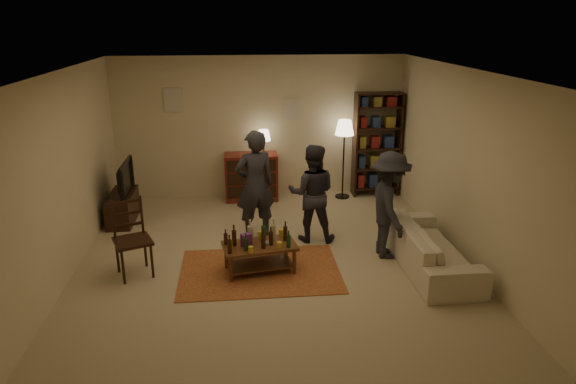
{
  "coord_description": "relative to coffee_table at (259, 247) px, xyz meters",
  "views": [
    {
      "loc": [
        -0.44,
        -6.72,
        3.34
      ],
      "look_at": [
        0.24,
        0.1,
        1.01
      ],
      "focal_mm": 32.0,
      "sensor_mm": 36.0,
      "label": 1
    }
  ],
  "objects": [
    {
      "name": "person_left",
      "position": [
        0.01,
        1.2,
        0.5
      ],
      "size": [
        0.72,
        0.57,
        1.74
      ],
      "primitive_type": "imported",
      "rotation": [
        0.0,
        0.0,
        3.41
      ],
      "color": "#292A31",
      "rests_on": "ground"
    },
    {
      "name": "tv_stand",
      "position": [
        -2.24,
        2.1,
        0.01
      ],
      "size": [
        0.4,
        1.0,
        1.06
      ],
      "color": "black",
      "rests_on": "ground"
    },
    {
      "name": "rug",
      "position": [
        0.01,
        -0.0,
        -0.37
      ],
      "size": [
        2.2,
        1.5,
        0.01
      ],
      "primitive_type": "cube",
      "color": "#953820",
      "rests_on": "ground"
    },
    {
      "name": "dining_chair",
      "position": [
        -1.71,
        0.13,
        0.2
      ],
      "size": [
        0.61,
        0.61,
        1.08
      ],
      "rotation": [
        0.0,
        0.0,
        0.39
      ],
      "color": "black",
      "rests_on": "ground"
    },
    {
      "name": "person_right",
      "position": [
        0.88,
        1.01,
        0.4
      ],
      "size": [
        0.83,
        0.7,
        1.54
      ],
      "primitive_type": "imported",
      "rotation": [
        0.0,
        0.0,
        2.98
      ],
      "color": "#2B2A33",
      "rests_on": "ground"
    },
    {
      "name": "sofa",
      "position": [
        2.4,
        -0.1,
        -0.07
      ],
      "size": [
        0.81,
        2.08,
        0.61
      ],
      "primitive_type": "imported",
      "rotation": [
        0.0,
        0.0,
        1.57
      ],
      "color": "beige",
      "rests_on": "ground"
    },
    {
      "name": "dresser",
      "position": [
        0.01,
        3.02,
        0.1
      ],
      "size": [
        1.0,
        0.5,
        1.36
      ],
      "color": "maroon",
      "rests_on": "ground"
    },
    {
      "name": "person_by_sofa",
      "position": [
        1.9,
        0.32,
        0.41
      ],
      "size": [
        0.6,
        1.03,
        1.58
      ],
      "primitive_type": "imported",
      "rotation": [
        0.0,
        0.0,
        1.56
      ],
      "color": "#25262C",
      "rests_on": "ground"
    },
    {
      "name": "bookshelf",
      "position": [
        2.45,
        3.08,
        0.66
      ],
      "size": [
        0.9,
        0.34,
        2.02
      ],
      "color": "black",
      "rests_on": "ground"
    },
    {
      "name": "coffee_table",
      "position": [
        0.0,
        0.0,
        0.0
      ],
      "size": [
        1.07,
        0.7,
        0.74
      ],
      "rotation": [
        0.0,
        0.0,
        0.17
      ],
      "color": "brown",
      "rests_on": "ground"
    },
    {
      "name": "floor_lamp",
      "position": [
        1.77,
        2.95,
        0.91
      ],
      "size": [
        0.36,
        0.36,
        1.53
      ],
      "color": "black",
      "rests_on": "ground"
    },
    {
      "name": "room_shell",
      "position": [
        -0.45,
        3.28,
        1.44
      ],
      "size": [
        6.0,
        6.0,
        6.0
      ],
      "color": "beige",
      "rests_on": "ground"
    },
    {
      "name": "floor",
      "position": [
        0.2,
        0.3,
        -0.37
      ],
      "size": [
        6.0,
        6.0,
        0.0
      ],
      "primitive_type": "plane",
      "color": "#C6B793",
      "rests_on": "ground"
    }
  ]
}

